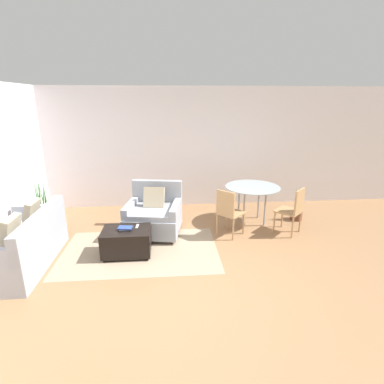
% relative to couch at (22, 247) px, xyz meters
% --- Properties ---
extents(ground_plane, '(20.00, 20.00, 0.00)m').
position_rel_couch_xyz_m(ground_plane, '(2.52, -0.62, -0.31)').
color(ground_plane, '#936B47').
extents(wall_back, '(12.00, 0.06, 2.75)m').
position_rel_couch_xyz_m(wall_back, '(2.52, 2.61, 1.07)').
color(wall_back, white).
rests_on(wall_back, ground_plane).
extents(wall_left, '(0.06, 12.00, 2.75)m').
position_rel_couch_xyz_m(wall_left, '(-0.56, 0.88, 1.07)').
color(wall_left, white).
rests_on(wall_left, ground_plane).
extents(area_rug, '(2.60, 1.65, 0.01)m').
position_rel_couch_xyz_m(area_rug, '(1.76, 0.29, -0.30)').
color(area_rug, gray).
rests_on(area_rug, ground_plane).
extents(couch, '(0.89, 1.74, 0.92)m').
position_rel_couch_xyz_m(couch, '(0.00, 0.00, 0.00)').
color(couch, '#999EA8').
rests_on(couch, ground_plane).
extents(armchair, '(1.12, 1.10, 0.94)m').
position_rel_couch_xyz_m(armchair, '(1.97, 1.03, 0.05)').
color(armchair, '#999EA8').
rests_on(armchair, ground_plane).
extents(ottoman, '(0.78, 0.55, 0.44)m').
position_rel_couch_xyz_m(ottoman, '(1.55, 0.20, -0.07)').
color(ottoman, black).
rests_on(ottoman, ground_plane).
extents(book_stack, '(0.24, 0.19, 0.04)m').
position_rel_couch_xyz_m(book_stack, '(1.54, 0.21, 0.15)').
color(book_stack, black).
rests_on(book_stack, ottoman).
extents(tv_remote_primary, '(0.05, 0.16, 0.01)m').
position_rel_couch_xyz_m(tv_remote_primary, '(1.72, 0.32, 0.14)').
color(tv_remote_primary, '#B7B7BC').
rests_on(tv_remote_primary, ottoman).
extents(potted_plant, '(0.36, 0.36, 1.19)m').
position_rel_couch_xyz_m(potted_plant, '(-0.12, 1.22, -0.03)').
color(potted_plant, maroon).
rests_on(potted_plant, ground_plane).
extents(dining_table, '(1.10, 1.10, 0.77)m').
position_rel_couch_xyz_m(dining_table, '(3.96, 1.37, 0.38)').
color(dining_table, '#99A8AD').
rests_on(dining_table, ground_plane).
extents(dining_chair_near_left, '(0.59, 0.59, 0.90)m').
position_rel_couch_xyz_m(dining_chair_near_left, '(3.34, 0.75, 0.21)').
color(dining_chair_near_left, tan).
rests_on(dining_chair_near_left, ground_plane).
extents(dining_chair_near_right, '(0.59, 0.59, 0.90)m').
position_rel_couch_xyz_m(dining_chair_near_right, '(4.57, 0.75, 0.21)').
color(dining_chair_near_right, tan).
rests_on(dining_chair_near_right, ground_plane).
extents(potted_plant_small, '(0.25, 0.25, 0.73)m').
position_rel_couch_xyz_m(potted_plant_small, '(4.96, 1.42, -0.10)').
color(potted_plant_small, brown).
rests_on(potted_plant_small, ground_plane).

